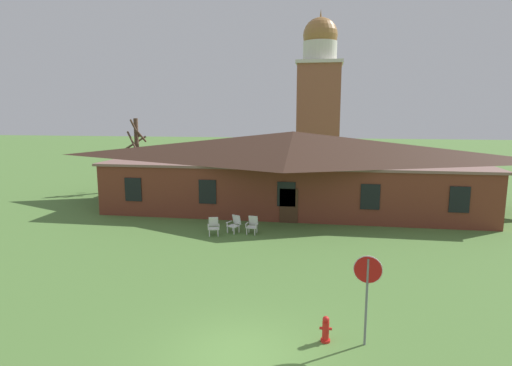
% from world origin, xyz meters
% --- Properties ---
extents(ground_plane, '(200.00, 200.00, 0.00)m').
position_xyz_m(ground_plane, '(0.00, 0.00, 0.00)').
color(ground_plane, '#517A38').
extents(brick_building, '(25.37, 10.40, 5.28)m').
position_xyz_m(brick_building, '(0.00, 19.41, 2.69)').
color(brick_building, brown).
rests_on(brick_building, ground).
extents(dome_tower, '(5.18, 5.18, 17.99)m').
position_xyz_m(dome_tower, '(1.38, 39.68, 8.17)').
color(dome_tower, '#93563D').
rests_on(dome_tower, ground).
extents(stop_sign, '(0.80, 0.13, 2.67)m').
position_xyz_m(stop_sign, '(3.47, 1.20, 1.90)').
color(stop_sign, slate).
rests_on(stop_sign, ground).
extents(lawn_chair_by_porch, '(0.74, 0.79, 0.96)m').
position_xyz_m(lawn_chair_by_porch, '(-3.67, 11.21, 0.50)').
color(lawn_chair_by_porch, silver).
rests_on(lawn_chair_by_porch, ground).
extents(lawn_chair_near_door, '(0.81, 0.85, 0.96)m').
position_xyz_m(lawn_chair_near_door, '(-2.64, 11.88, 0.50)').
color(lawn_chair_near_door, white).
rests_on(lawn_chair_near_door, ground).
extents(lawn_chair_left_end, '(0.68, 0.71, 0.96)m').
position_xyz_m(lawn_chair_left_end, '(-1.63, 11.84, 0.50)').
color(lawn_chair_left_end, silver).
rests_on(lawn_chair_left_end, ground).
extents(bare_tree_beside_building, '(2.00, 2.05, 6.11)m').
position_xyz_m(bare_tree_beside_building, '(-13.49, 23.16, 3.32)').
color(bare_tree_beside_building, brown).
rests_on(bare_tree_beside_building, ground).
extents(fire_hydrant, '(0.36, 0.28, 0.79)m').
position_xyz_m(fire_hydrant, '(2.36, 1.18, 0.38)').
color(fire_hydrant, red).
rests_on(fire_hydrant, ground).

